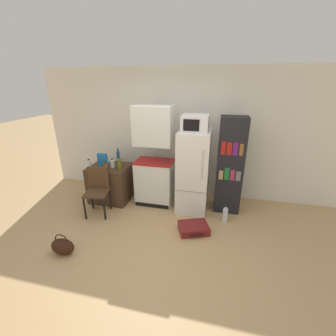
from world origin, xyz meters
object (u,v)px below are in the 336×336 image
Objects in this scene: suitcase_large_flat at (193,228)px; water_bottle_front at (225,215)px; refrigerator at (193,172)px; bookshelf at (230,166)px; bottle_blue_soda at (118,156)px; bottle_amber_beer at (106,167)px; cereal_box at (103,161)px; bottle_milk_white at (112,164)px; microwave at (195,123)px; bottle_olive_oil at (119,164)px; kitchen_hutch at (154,160)px; chair at (98,187)px; handbag at (63,246)px; bottle_clear_short at (89,165)px; bowl at (105,162)px; side_table at (111,183)px.

suitcase_large_flat is 0.67m from water_bottle_front.
bookshelf is (0.66, 0.13, 0.13)m from refrigerator.
bottle_blue_soda reaches higher than suitcase_large_flat.
bottle_amber_beer is 0.19m from cereal_box.
cereal_box is at bearing 133.23° from bottle_amber_beer.
microwave is at bearing 1.78° from bottle_milk_white.
suitcase_large_flat is at bearing -21.41° from bottle_olive_oil.
kitchen_hutch is 0.68m from bottle_olive_oil.
handbag is at bearing -98.05° from chair.
bottle_clear_short is 0.28m from cereal_box.
bottle_clear_short is at bearing -109.45° from bowl.
bowl is at bearing 110.81° from cereal_box.
bowl is 0.26× the size of suitcase_large_flat.
bottle_clear_short reaches higher than chair.
bottle_blue_soda reaches higher than handbag.
water_bottle_front is at bearing -92.20° from bookshelf.
bottle_clear_short reaches higher than side_table.
side_table is at bearing 172.52° from water_bottle_front.
suitcase_large_flat is (0.13, -0.74, -0.71)m from refrigerator.
microwave is at bearing 4.08° from cereal_box.
microwave is at bearing -5.24° from bowl.
bowl is (-0.47, 0.30, -0.09)m from bottle_olive_oil.
bowl is 2.33m from suitcase_large_flat.
cereal_box reaches higher than bottle_blue_soda.
microwave is (1.72, 0.01, 1.32)m from side_table.
bookshelf is at bearing -3.62° from bottle_blue_soda.
cereal_box reaches higher than side_table.
refrigerator is 0.69m from bookshelf.
bottle_blue_soda is 1.50× the size of bottle_clear_short.
kitchen_hutch is (0.94, 0.09, 0.55)m from side_table.
side_table is 2.66× the size of cereal_box.
kitchen_hutch is 10.52× the size of bottle_milk_white.
bottle_milk_white reaches higher than water_bottle_front.
cereal_box reaches higher than bowl.
bottle_milk_white is 0.69× the size of bottle_olive_oil.
chair is 1.54× the size of suitcase_large_flat.
refrigerator is at bearing -168.52° from bookshelf.
bottle_amber_beer reaches higher than bowl.
bottle_blue_soda is 0.46m from bottle_olive_oil.
chair is (0.19, -0.71, -0.24)m from bowl.
refrigerator is at bearing 0.42° from side_table.
suitcase_large_flat is (1.85, -0.73, -0.31)m from side_table.
water_bottle_front is (1.43, -0.40, -0.78)m from kitchen_hutch.
bottle_milk_white is at bearing -22.20° from side_table.
water_bottle_front is (0.51, 0.42, 0.08)m from suitcase_large_flat.
bottle_amber_beer is 0.50× the size of handbag.
bottle_amber_beer reaches higher than chair.
bookshelf reaches higher than refrigerator.
bookshelf is 1.32m from suitcase_large_flat.
side_table is at bearing 157.80° from bottle_milk_white.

